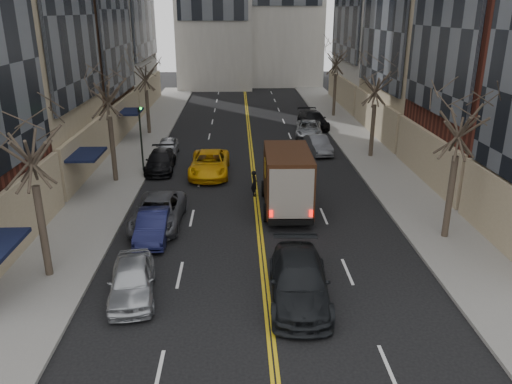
% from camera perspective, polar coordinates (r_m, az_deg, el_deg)
% --- Properties ---
extents(sidewalk_left, '(4.00, 66.00, 0.15)m').
position_cam_1_polar(sidewalk_left, '(39.51, -13.76, 4.50)').
color(sidewalk_left, slate).
rests_on(sidewalk_left, ground).
extents(sidewalk_right, '(4.00, 66.00, 0.15)m').
position_cam_1_polar(sidewalk_right, '(39.97, 12.50, 4.78)').
color(sidewalk_right, slate).
rests_on(sidewalk_right, ground).
extents(tree_lf_near, '(3.20, 3.20, 8.41)m').
position_cam_1_polar(tree_lf_near, '(20.31, -24.78, 6.67)').
color(tree_lf_near, '#382D23').
rests_on(tree_lf_near, sidewalk_left).
extents(tree_lf_mid, '(3.20, 3.20, 8.91)m').
position_cam_1_polar(tree_lf_mid, '(31.52, -16.82, 12.50)').
color(tree_lf_mid, '#382D23').
rests_on(tree_lf_mid, sidewalk_left).
extents(tree_lf_far, '(3.20, 3.20, 8.12)m').
position_cam_1_polar(tree_lf_far, '(44.22, -12.65, 14.07)').
color(tree_lf_far, '#382D23').
rests_on(tree_lf_far, sidewalk_left).
extents(tree_rt_near, '(3.20, 3.20, 8.71)m').
position_cam_1_polar(tree_rt_near, '(23.78, 22.59, 9.24)').
color(tree_rt_near, '#382D23').
rests_on(tree_rt_near, sidewalk_right).
extents(tree_rt_mid, '(3.20, 3.20, 8.32)m').
position_cam_1_polar(tree_rt_mid, '(36.89, 13.68, 13.10)').
color(tree_rt_mid, '#382D23').
rests_on(tree_rt_mid, sidewalk_right).
extents(tree_rt_far, '(3.20, 3.20, 9.11)m').
position_cam_1_polar(tree_rt_far, '(51.39, 9.24, 15.87)').
color(tree_rt_far, '#382D23').
rests_on(tree_rt_far, sidewalk_right).
extents(traffic_signal, '(0.29, 0.26, 4.70)m').
position_cam_1_polar(traffic_signal, '(33.78, -13.05, 6.76)').
color(traffic_signal, black).
rests_on(traffic_signal, sidewalk_left).
extents(ups_truck, '(2.67, 6.30, 3.43)m').
position_cam_1_polar(ups_truck, '(26.94, 3.52, 1.47)').
color(ups_truck, black).
rests_on(ups_truck, ground).
extents(observer_sedan, '(2.46, 5.50, 1.57)m').
position_cam_1_polar(observer_sedan, '(19.00, 4.94, -10.10)').
color(observer_sedan, black).
rests_on(observer_sedan, ground).
extents(taxi, '(2.57, 5.45, 1.51)m').
position_cam_1_polar(taxi, '(33.14, -5.34, 3.24)').
color(taxi, '#E6A409').
rests_on(taxi, ground).
extents(pedestrian, '(0.43, 0.60, 1.54)m').
position_cam_1_polar(pedestrian, '(29.16, -0.19, 0.99)').
color(pedestrian, black).
rests_on(pedestrian, ground).
extents(parked_lf_a, '(2.21, 4.34, 1.41)m').
position_cam_1_polar(parked_lf_a, '(19.73, -13.99, -9.72)').
color(parked_lf_a, '#B4B7BD').
rests_on(parked_lf_a, ground).
extents(parked_lf_b, '(1.47, 4.05, 1.33)m').
position_cam_1_polar(parked_lf_b, '(24.27, -11.66, -3.79)').
color(parked_lf_b, '#12153B').
rests_on(parked_lf_b, ground).
extents(parked_lf_c, '(2.51, 5.21, 1.43)m').
position_cam_1_polar(parked_lf_c, '(25.65, -11.14, -2.28)').
color(parked_lf_c, '#44464B').
rests_on(parked_lf_c, ground).
extents(parked_lf_d, '(2.02, 4.62, 1.32)m').
position_cam_1_polar(parked_lf_d, '(34.52, -10.87, 3.49)').
color(parked_lf_d, black).
rests_on(parked_lf_d, ground).
extents(parked_lf_e, '(1.61, 3.84, 1.30)m').
position_cam_1_polar(parked_lf_e, '(38.04, -10.08, 5.07)').
color(parked_lf_e, '#9FA1A6').
rests_on(parked_lf_e, ground).
extents(parked_rt_a, '(1.83, 4.11, 1.31)m').
position_cam_1_polar(parked_rt_a, '(38.42, 7.13, 5.38)').
color(parked_rt_a, '#515359').
rests_on(parked_rt_a, ground).
extents(parked_rt_b, '(2.82, 5.04, 1.33)m').
position_cam_1_polar(parked_rt_b, '(43.54, 6.04, 7.19)').
color(parked_rt_b, '#A9ACB0').
rests_on(parked_rt_b, ground).
extents(parked_rt_c, '(2.70, 5.39, 1.50)m').
position_cam_1_polar(parked_rt_c, '(46.93, 6.54, 8.22)').
color(parked_rt_c, black).
rests_on(parked_rt_c, ground).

